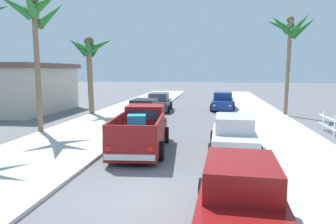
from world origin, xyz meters
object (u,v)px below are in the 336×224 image
pickup_truck (141,132)px  car_left_mid (241,198)px  palm_tree_right_fore (89,53)px  car_left_far (145,111)px  car_left_near (234,135)px  car_right_mid (159,103)px  palm_tree_left_back (34,17)px  palm_tree_left_mid (291,32)px  car_right_near (223,102)px  roadside_house (14,88)px

pickup_truck → car_left_mid: 7.44m
pickup_truck → palm_tree_right_fore: 12.04m
car_left_mid → palm_tree_right_fore: 19.24m
car_left_mid → car_left_far: same height
car_left_mid → car_left_near: bearing=87.6°
car_right_mid → palm_tree_left_back: bearing=-115.6°
palm_tree_right_fore → palm_tree_left_mid: palm_tree_left_mid is taller
car_left_near → car_right_near: same height
car_right_mid → palm_tree_left_mid: bearing=-8.1°
car_left_near → palm_tree_right_fore: 14.41m
car_left_mid → roadside_house: size_ratio=0.49×
car_right_near → palm_tree_left_back: size_ratio=0.58×
car_right_mid → roadside_house: roadside_house is taller
car_left_far → palm_tree_left_mid: (10.10, 4.21, 5.53)m
pickup_truck → car_left_near: 3.98m
car_left_mid → palm_tree_left_back: size_ratio=0.58×
car_left_mid → car_left_far: size_ratio=1.01×
car_left_near → car_right_mid: same height
palm_tree_left_back → car_right_near: bearing=48.7°
car_right_near → palm_tree_right_fore: bearing=-154.3°
palm_tree_right_fore → pickup_truck: bearing=-57.1°
car_right_near → car_right_mid: size_ratio=1.00×
pickup_truck → palm_tree_left_back: size_ratio=0.72×
palm_tree_left_mid → pickup_truck: bearing=-127.1°
car_right_near → palm_tree_left_back: 16.56m
pickup_truck → palm_tree_left_mid: (8.65, 11.44, 5.45)m
palm_tree_right_fore → car_left_mid: bearing=-58.3°
pickup_truck → car_left_far: size_ratio=1.25×
pickup_truck → roadside_house: size_ratio=0.61×
car_right_near → palm_tree_right_fore: 11.94m
palm_tree_left_mid → palm_tree_right_fore: bearing=-172.8°
car_left_mid → car_left_far: 14.62m
car_right_mid → palm_tree_right_fore: size_ratio=0.73×
palm_tree_left_mid → car_left_mid: bearing=-105.5°
car_left_mid → roadside_house: roadside_house is taller
pickup_truck → car_left_mid: (3.70, -6.46, -0.08)m
car_left_far → palm_tree_left_mid: palm_tree_left_mid is taller
palm_tree_left_back → car_left_near: bearing=-13.9°
pickup_truck → car_left_mid: bearing=-60.2°
car_left_mid → palm_tree_left_back: bearing=137.6°
pickup_truck → palm_tree_left_mid: palm_tree_left_mid is taller
car_left_near → car_right_near: bearing=90.1°
pickup_truck → car_left_near: pickup_truck is taller
pickup_truck → palm_tree_left_mid: 15.34m
roadside_house → car_left_mid: bearing=-45.1°
roadside_house → car_right_mid: bearing=10.9°
car_right_near → palm_tree_right_fore: (-10.13, -4.87, 4.02)m
car_right_near → roadside_house: 17.70m
car_left_near → palm_tree_right_fore: palm_tree_right_fore is taller
car_left_mid → car_right_near: bearing=89.3°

